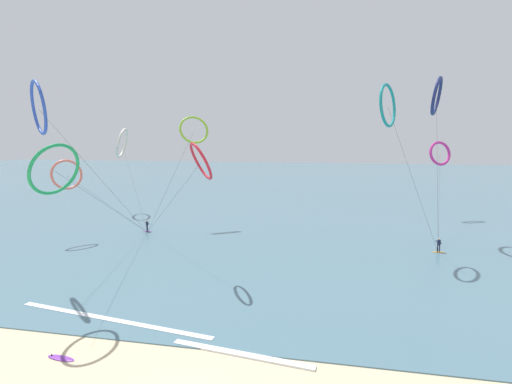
# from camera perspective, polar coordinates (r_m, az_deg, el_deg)

# --- Properties ---
(sea_water) EXTENTS (400.00, 200.00, 0.08)m
(sea_water) POSITION_cam_1_polar(r_m,az_deg,el_deg) (121.90, 7.49, 1.65)
(sea_water) COLOR slate
(sea_water) RESTS_ON ground
(surfer_amber) EXTENTS (1.40, 0.68, 1.70)m
(surfer_amber) POSITION_cam_1_polar(r_m,az_deg,el_deg) (49.27, 26.10, -7.43)
(surfer_amber) COLOR orange
(surfer_amber) RESTS_ON ground
(surfer_violet) EXTENTS (1.40, 0.62, 1.70)m
(surfer_violet) POSITION_cam_1_polar(r_m,az_deg,el_deg) (56.22, -16.27, -5.10)
(surfer_violet) COLOR purple
(surfer_violet) RESTS_ON ground
(kite_lime) EXTENTS (7.49, 8.57, 16.92)m
(kite_lime) POSITION_cam_1_polar(r_m,az_deg,el_deg) (58.78, -9.46, 9.34)
(kite_lime) COLOR #8CC62D
(kite_lime) RESTS_ON ground
(kite_navy) EXTENTS (2.88, 10.61, 21.46)m
(kite_navy) POSITION_cam_1_polar(r_m,az_deg,el_deg) (55.91, 25.85, 13.03)
(kite_navy) COLOR navy
(kite_navy) RESTS_ON ground
(kite_magenta) EXTENTS (7.77, 23.80, 13.07)m
(kite_magenta) POSITION_cam_1_polar(r_m,az_deg,el_deg) (70.61, 26.26, 5.30)
(kite_magenta) COLOR #CC288E
(kite_magenta) RESTS_ON ground
(kite_crimson) EXTENTS (15.55, 17.51, 13.04)m
(kite_crimson) POSITION_cam_1_polar(r_m,az_deg,el_deg) (35.42, -8.43, 4.64)
(kite_crimson) COLOR red
(kite_crimson) RESTS_ON ground
(kite_ivory) EXTENTS (13.02, 16.68, 15.38)m
(kite_ivory) POSITION_cam_1_polar(r_m,az_deg,el_deg) (72.37, -19.76, 7.03)
(kite_ivory) COLOR silver
(kite_ivory) RESTS_ON ground
(kite_cobalt) EXTENTS (4.29, 20.59, 18.52)m
(kite_cobalt) POSITION_cam_1_polar(r_m,az_deg,el_deg) (39.53, -30.23, 11.03)
(kite_cobalt) COLOR #2647B7
(kite_cobalt) RESTS_ON ground
(kite_teal) EXTENTS (8.16, 4.74, 19.43)m
(kite_teal) POSITION_cam_1_polar(r_m,az_deg,el_deg) (44.94, 19.47, 12.33)
(kite_teal) COLOR teal
(kite_teal) RESTS_ON ground
(kite_coral) EXTENTS (9.35, 7.82, 10.74)m
(kite_coral) POSITION_cam_1_polar(r_m,az_deg,el_deg) (54.22, -26.91, 2.39)
(kite_coral) COLOR #EA7260
(kite_coral) RESTS_ON ground
(kite_emerald) EXTENTS (7.25, 27.14, 13.00)m
(kite_emerald) POSITION_cam_1_polar(r_m,az_deg,el_deg) (30.70, -28.31, 3.01)
(kite_emerald) COLOR #199351
(kite_emerald) RESTS_ON ground
(surfboard_spare) EXTENTS (1.94, 0.72, 0.20)m
(surfboard_spare) POSITION_cam_1_polar(r_m,az_deg,el_deg) (27.52, -27.63, -21.52)
(surfboard_spare) COLOR purple
(surfboard_spare) RESTS_ON ground
(wave_crest_near) EXTENTS (9.22, 1.72, 0.12)m
(wave_crest_near) POSITION_cam_1_polar(r_m,az_deg,el_deg) (25.15, -2.27, -23.49)
(wave_crest_near) COLOR white
(wave_crest_near) RESTS_ON ground
(wave_crest_mid) EXTENTS (16.49, 2.89, 0.12)m
(wave_crest_mid) POSITION_cam_1_polar(r_m,az_deg,el_deg) (30.92, -21.27, -17.73)
(wave_crest_mid) COLOR white
(wave_crest_mid) RESTS_ON ground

